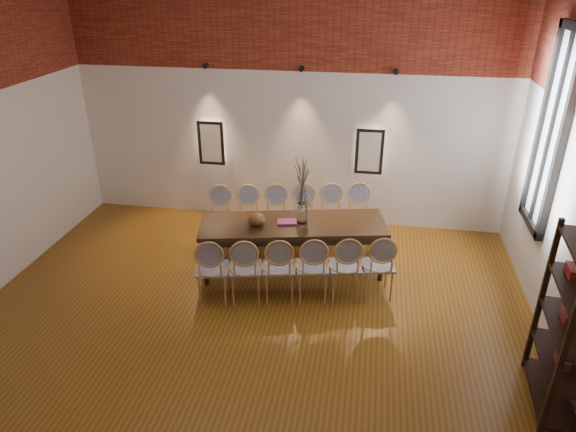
% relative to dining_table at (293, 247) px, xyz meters
% --- Properties ---
extents(floor, '(7.00, 7.00, 0.02)m').
position_rel_dining_table_xyz_m(floor, '(-0.33, -1.83, -0.39)').
color(floor, brown).
rests_on(floor, ground).
extents(wall_back, '(7.00, 0.10, 4.00)m').
position_rel_dining_table_xyz_m(wall_back, '(-0.33, 1.72, 1.62)').
color(wall_back, silver).
rests_on(wall_back, ground).
extents(brick_band_back, '(7.00, 0.02, 1.50)m').
position_rel_dining_table_xyz_m(brick_band_back, '(-0.33, 1.65, 2.88)').
color(brick_band_back, maroon).
rests_on(brick_band_back, ground).
extents(niche_left, '(0.36, 0.06, 0.66)m').
position_rel_dining_table_xyz_m(niche_left, '(-1.63, 1.62, 0.93)').
color(niche_left, '#FFEAC6').
rests_on(niche_left, wall_back).
extents(niche_right, '(0.36, 0.06, 0.66)m').
position_rel_dining_table_xyz_m(niche_right, '(0.97, 1.62, 0.93)').
color(niche_right, '#FFEAC6').
rests_on(niche_right, wall_back).
extents(spot_fixture_left, '(0.08, 0.10, 0.08)m').
position_rel_dining_table_xyz_m(spot_fixture_left, '(-1.63, 1.59, 2.17)').
color(spot_fixture_left, black).
rests_on(spot_fixture_left, wall_back).
extents(spot_fixture_mid, '(0.08, 0.10, 0.08)m').
position_rel_dining_table_xyz_m(spot_fixture_mid, '(-0.13, 1.59, 2.17)').
color(spot_fixture_mid, black).
rests_on(spot_fixture_mid, wall_back).
extents(spot_fixture_right, '(0.08, 0.10, 0.08)m').
position_rel_dining_table_xyz_m(spot_fixture_right, '(1.27, 1.59, 2.17)').
color(spot_fixture_right, black).
rests_on(spot_fixture_right, wall_back).
extents(window_glass, '(0.02, 0.78, 2.38)m').
position_rel_dining_table_xyz_m(window_glass, '(3.13, 0.17, 1.77)').
color(window_glass, silver).
rests_on(window_glass, wall_right).
extents(window_frame, '(0.08, 0.90, 2.50)m').
position_rel_dining_table_xyz_m(window_frame, '(3.11, 0.17, 1.77)').
color(window_frame, black).
rests_on(window_frame, wall_right).
extents(window_mullion, '(0.06, 0.06, 2.40)m').
position_rel_dining_table_xyz_m(window_mullion, '(3.11, 0.17, 1.77)').
color(window_mullion, black).
rests_on(window_mullion, wall_right).
extents(dining_table, '(2.68, 1.34, 0.75)m').
position_rel_dining_table_xyz_m(dining_table, '(0.00, 0.00, 0.00)').
color(dining_table, '#332010').
rests_on(dining_table, floor).
extents(chair_near_a, '(0.52, 0.52, 0.94)m').
position_rel_dining_table_xyz_m(chair_near_a, '(-0.90, -0.90, 0.09)').
color(chair_near_a, tan).
rests_on(chair_near_a, floor).
extents(chair_near_b, '(0.52, 0.52, 0.94)m').
position_rel_dining_table_xyz_m(chair_near_b, '(-0.48, -0.81, 0.09)').
color(chair_near_b, tan).
rests_on(chair_near_b, floor).
extents(chair_near_c, '(0.52, 0.52, 0.94)m').
position_rel_dining_table_xyz_m(chair_near_c, '(-0.06, -0.72, 0.09)').
color(chair_near_c, tan).
rests_on(chair_near_c, floor).
extents(chair_near_d, '(0.52, 0.52, 0.94)m').
position_rel_dining_table_xyz_m(chair_near_d, '(0.35, -0.63, 0.09)').
color(chair_near_d, tan).
rests_on(chair_near_d, floor).
extents(chair_near_e, '(0.52, 0.52, 0.94)m').
position_rel_dining_table_xyz_m(chair_near_e, '(0.77, -0.54, 0.09)').
color(chair_near_e, tan).
rests_on(chair_near_e, floor).
extents(chair_near_f, '(0.52, 0.52, 0.94)m').
position_rel_dining_table_xyz_m(chair_near_f, '(1.19, -0.45, 0.09)').
color(chair_near_f, tan).
rests_on(chair_near_f, floor).
extents(chair_far_a, '(0.52, 0.52, 0.94)m').
position_rel_dining_table_xyz_m(chair_far_a, '(-1.19, 0.45, 0.09)').
color(chair_far_a, tan).
rests_on(chair_far_a, floor).
extents(chair_far_b, '(0.52, 0.52, 0.94)m').
position_rel_dining_table_xyz_m(chair_far_b, '(-0.77, 0.54, 0.09)').
color(chair_far_b, tan).
rests_on(chair_far_b, floor).
extents(chair_far_c, '(0.52, 0.52, 0.94)m').
position_rel_dining_table_xyz_m(chair_far_c, '(-0.35, 0.63, 0.09)').
color(chair_far_c, tan).
rests_on(chair_far_c, floor).
extents(chair_far_d, '(0.52, 0.52, 0.94)m').
position_rel_dining_table_xyz_m(chair_far_d, '(0.06, 0.72, 0.09)').
color(chair_far_d, tan).
rests_on(chair_far_d, floor).
extents(chair_far_e, '(0.52, 0.52, 0.94)m').
position_rel_dining_table_xyz_m(chair_far_e, '(0.48, 0.81, 0.09)').
color(chair_far_e, tan).
rests_on(chair_far_e, floor).
extents(chair_far_f, '(0.52, 0.52, 0.94)m').
position_rel_dining_table_xyz_m(chair_far_f, '(0.90, 0.90, 0.09)').
color(chair_far_f, tan).
rests_on(chair_far_f, floor).
extents(vase, '(0.14, 0.14, 0.30)m').
position_rel_dining_table_xyz_m(vase, '(0.13, 0.03, 0.53)').
color(vase, silver).
rests_on(vase, dining_table).
extents(dried_branches, '(0.50, 0.50, 0.70)m').
position_rel_dining_table_xyz_m(dried_branches, '(0.13, 0.03, 0.98)').
color(dried_branches, brown).
rests_on(dried_branches, vase).
extents(bowl, '(0.24, 0.24, 0.18)m').
position_rel_dining_table_xyz_m(bowl, '(-0.47, -0.15, 0.46)').
color(bowl, brown).
rests_on(bowl, dining_table).
extents(book, '(0.29, 0.23, 0.03)m').
position_rel_dining_table_xyz_m(book, '(-0.08, -0.02, 0.39)').
color(book, '#88296C').
rests_on(book, dining_table).
extents(shelving_rack, '(0.46, 1.03, 1.80)m').
position_rel_dining_table_xyz_m(shelving_rack, '(2.95, -2.01, 0.53)').
color(shelving_rack, black).
rests_on(shelving_rack, floor).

